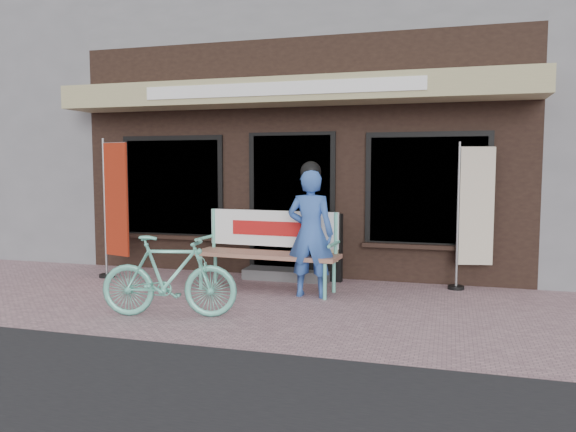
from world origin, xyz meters
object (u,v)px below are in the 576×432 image
(nobori_red, at_px, (114,207))
(person, at_px, (311,231))
(bicycle, at_px, (169,276))
(bench, at_px, (269,244))
(nobori_cream, at_px, (473,214))
(menu_stand, at_px, (326,246))

(nobori_red, bearing_deg, person, 11.08)
(bicycle, relative_size, nobori_red, 0.73)
(bench, height_order, nobori_cream, nobori_cream)
(nobori_cream, bearing_deg, nobori_red, 175.66)
(menu_stand, bearing_deg, nobori_cream, 8.85)
(bench, xyz_separation_m, bicycle, (-0.65, -1.65, -0.17))
(nobori_cream, bearing_deg, person, -165.63)
(bicycle, distance_m, menu_stand, 2.74)
(nobori_cream, bearing_deg, menu_stand, 167.17)
(bench, bearing_deg, person, -17.95)
(nobori_red, xyz_separation_m, nobori_cream, (5.11, 0.72, -0.04))
(nobori_red, relative_size, menu_stand, 2.10)
(person, height_order, nobori_cream, nobori_cream)
(bench, xyz_separation_m, person, (0.64, -0.25, 0.23))
(nobori_red, distance_m, nobori_cream, 5.16)
(bicycle, bearing_deg, nobori_red, 33.82)
(person, relative_size, bicycle, 1.15)
(person, bearing_deg, menu_stand, 91.16)
(person, distance_m, menu_stand, 1.09)
(person, bearing_deg, bicycle, -133.02)
(person, height_order, menu_stand, person)
(person, relative_size, menu_stand, 1.75)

